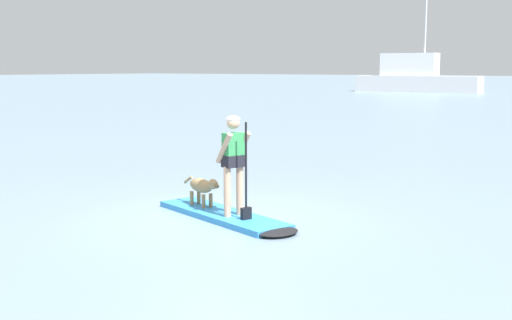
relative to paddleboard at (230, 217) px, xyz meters
name	(u,v)px	position (x,y,z in m)	size (l,w,h in m)	color
ground_plane	(222,218)	(-0.22, 0.06, -0.05)	(400.00, 400.00, 0.00)	gray
paddleboard	(230,217)	(0.00, 0.00, 0.00)	(3.33, 1.62, 0.10)	#338CD8
person_paddler	(234,158)	(0.12, -0.04, 1.04)	(0.67, 0.57, 1.70)	tan
dog	(203,187)	(-0.81, 0.24, 0.41)	(1.09, 0.41, 0.54)	#997A51
moored_boat_far_port	(415,78)	(-20.50, 57.85, 1.48)	(13.09, 3.93, 11.95)	silver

